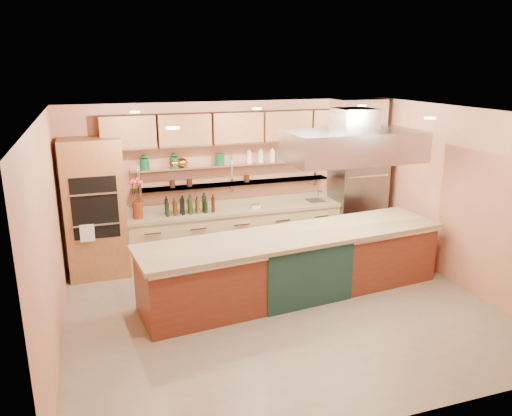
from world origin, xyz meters
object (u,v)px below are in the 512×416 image
object	(u,v)px
flower_vase	(138,210)
green_canister	(220,159)
refrigerator	(357,192)
island	(294,264)
copper_kettle	(182,162)
kitchen_scale	(255,205)

from	to	relation	value
flower_vase	green_canister	world-z (taller)	green_canister
refrigerator	island	size ratio (longest dim) A/B	0.45
refrigerator	green_canister	world-z (taller)	refrigerator
flower_vase	copper_kettle	xyz separation A→B (m)	(0.81, 0.22, 0.72)
green_canister	refrigerator	bearing A→B (deg)	-4.97
island	flower_vase	size ratio (longest dim) A/B	16.02
copper_kettle	green_canister	world-z (taller)	green_canister
island	flower_vase	distance (m)	2.79
refrigerator	kitchen_scale	xyz separation A→B (m)	(-2.06, 0.01, -0.08)
refrigerator	flower_vase	size ratio (longest dim) A/B	7.23
island	copper_kettle	bearing A→B (deg)	118.68
copper_kettle	green_canister	size ratio (longest dim) A/B	0.98
copper_kettle	flower_vase	bearing A→B (deg)	-164.85
kitchen_scale	copper_kettle	size ratio (longest dim) A/B	0.81
flower_vase	copper_kettle	world-z (taller)	copper_kettle
kitchen_scale	green_canister	bearing A→B (deg)	152.13
refrigerator	copper_kettle	bearing A→B (deg)	176.03
flower_vase	kitchen_scale	distance (m)	2.07
flower_vase	kitchen_scale	size ratio (longest dim) A/B	1.84
refrigerator	flower_vase	bearing A→B (deg)	179.86
refrigerator	green_canister	bearing A→B (deg)	175.03
flower_vase	green_canister	size ratio (longest dim) A/B	1.46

